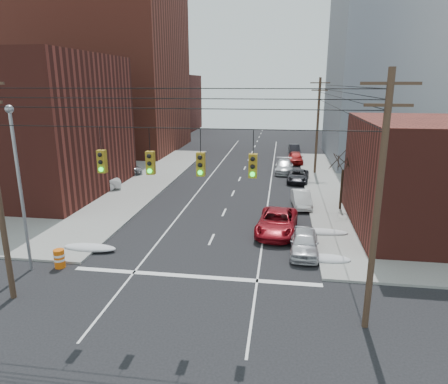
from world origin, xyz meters
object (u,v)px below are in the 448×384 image
(lot_car_d, at_px, (51,178))
(construction_barrel, at_px, (59,258))
(parked_car_e, at_px, (296,158))
(parked_car_b, at_px, (301,199))
(lot_car_b, at_px, (123,169))
(parked_car_f, at_px, (294,149))
(lot_car_c, at_px, (76,176))
(parked_car_c, at_px, (298,176))
(parked_car_a, at_px, (304,242))
(lot_car_a, at_px, (97,182))
(red_pickup, at_px, (277,222))
(parked_car_d, at_px, (284,167))

(lot_car_d, height_order, construction_barrel, lot_car_d)
(parked_car_e, distance_m, construction_barrel, 36.47)
(parked_car_b, distance_m, construction_barrel, 20.13)
(lot_car_b, bearing_deg, parked_car_f, -71.40)
(lot_car_c, relative_size, lot_car_d, 1.08)
(parked_car_c, bearing_deg, lot_car_d, -162.01)
(parked_car_a, relative_size, parked_car_c, 0.93)
(lot_car_a, height_order, lot_car_c, lot_car_a)
(lot_car_d, bearing_deg, parked_car_b, -102.84)
(red_pickup, distance_m, parked_car_a, 3.81)
(parked_car_a, distance_m, parked_car_f, 37.00)
(parked_car_b, xyz_separation_m, lot_car_c, (-23.26, 4.65, 0.17))
(lot_car_a, distance_m, lot_car_b, 6.82)
(lot_car_b, bearing_deg, parked_car_d, -100.12)
(lot_car_c, height_order, construction_barrel, lot_car_c)
(red_pickup, relative_size, lot_car_d, 1.28)
(construction_barrel, bearing_deg, lot_car_d, 122.27)
(parked_car_e, bearing_deg, lot_car_c, -149.44)
(parked_car_a, relative_size, parked_car_f, 1.03)
(parked_car_c, height_order, parked_car_e, parked_car_e)
(red_pickup, relative_size, parked_car_f, 1.37)
(lot_car_a, xyz_separation_m, construction_barrel, (5.45, -16.37, -0.34))
(parked_car_b, relative_size, parked_car_c, 0.89)
(parked_car_b, bearing_deg, construction_barrel, -140.23)
(lot_car_b, relative_size, lot_car_c, 0.93)
(red_pickup, bearing_deg, parked_car_c, 87.82)
(lot_car_a, relative_size, construction_barrel, 4.20)
(lot_car_b, bearing_deg, parked_car_e, -85.94)
(parked_car_e, height_order, lot_car_c, parked_car_e)
(parked_car_d, xyz_separation_m, parked_car_e, (1.51, 6.00, 0.03))
(lot_car_c, bearing_deg, parked_car_a, -106.84)
(lot_car_c, xyz_separation_m, construction_barrel, (8.86, -18.71, -0.29))
(lot_car_a, bearing_deg, lot_car_c, 32.70)
(parked_car_a, bearing_deg, parked_car_d, 95.40)
(parked_car_c, relative_size, construction_barrel, 4.27)
(parked_car_b, xyz_separation_m, parked_car_e, (0.00, 19.45, 0.09))
(lot_car_b, xyz_separation_m, construction_barrel, (5.54, -23.20, -0.22))
(lot_car_b, bearing_deg, parked_car_c, -113.57)
(red_pickup, bearing_deg, parked_car_e, 90.70)
(parked_car_e, distance_m, lot_car_a, 26.22)
(parked_car_b, bearing_deg, red_pickup, -111.30)
(red_pickup, distance_m, parked_car_c, 15.76)
(lot_car_a, bearing_deg, parked_car_d, -81.67)
(red_pickup, height_order, lot_car_d, lot_car_d)
(parked_car_b, relative_size, parked_car_d, 0.80)
(parked_car_f, bearing_deg, parked_car_a, -94.27)
(parked_car_f, distance_m, lot_car_c, 32.27)
(parked_car_d, xyz_separation_m, construction_barrel, (-12.89, -27.50, -0.19))
(parked_car_a, xyz_separation_m, construction_barrel, (-14.18, -4.08, -0.17))
(parked_car_c, relative_size, lot_car_a, 1.02)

